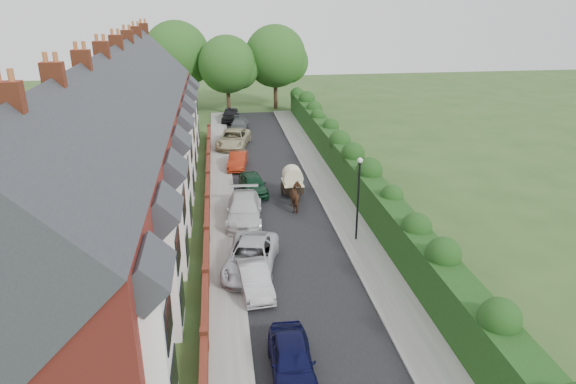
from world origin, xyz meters
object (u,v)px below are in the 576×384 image
car_silver_b (251,257)px  car_silver_a (254,278)px  car_white (244,210)px  car_black (230,115)px  car_navy (292,359)px  horse_cart (293,180)px  horse (297,197)px  car_beige (234,139)px  car_green (253,184)px  car_grey (239,125)px  car_red (238,160)px  lamppost (359,189)px

car_silver_b → car_silver_a: bearing=-77.6°
car_white → car_black: (0.03, 27.98, -0.03)m
car_navy → car_silver_b: bearing=98.1°
car_silver_a → horse_cart: (3.68, 12.01, 0.66)m
car_silver_b → horse: bearing=77.1°
car_beige → horse: horse is taller
car_green → horse: size_ratio=2.03×
car_grey → car_beige: bearing=-89.6°
car_red → car_silver_a: bearing=-81.7°
car_grey → car_green: bearing=-81.3°
car_grey → car_black: car_black is taller
car_silver_a → car_white: size_ratio=0.73×
car_silver_b → car_beige: bearing=102.4°
car_silver_a → car_grey: bearing=82.0°
car_navy → horse: 16.25m
car_navy → car_black: size_ratio=0.93×
car_silver_b → car_grey: size_ratio=1.21×
lamppost → car_red: bearing=113.2°
car_white → car_red: (0.11, 10.92, -0.14)m
car_navy → car_white: size_ratio=0.76×
car_grey → horse: 22.02m
lamppost → car_silver_b: size_ratio=0.94×
lamppost → horse: 6.33m
lamppost → horse_cart: bearing=110.2°
car_red → lamppost: bearing=-58.1°
car_silver_b → horse_cart: bearing=82.3°
car_silver_a → horse_cart: size_ratio=1.25×
car_grey → car_black: 4.77m
car_navy → horse_cart: (2.71, 18.24, 0.61)m
car_navy → car_black: 42.57m
lamppost → horse: size_ratio=2.50×
car_silver_a → car_silver_b: car_silver_b is taller
car_white → car_red: 10.92m
horse → lamppost: bearing=115.4°
car_silver_a → horse: bearing=63.0°
car_green → horse_cart: bearing=-30.9°
car_beige → horse_cart: horse_cart is taller
car_silver_b → car_white: bearing=102.4°
car_grey → horse: horse is taller
car_beige → car_silver_b: bearing=-77.8°
car_white → car_grey: (0.85, 23.28, -0.14)m
car_navy → car_silver_a: car_navy is taller
lamppost → car_white: (-6.40, 3.73, -2.50)m
car_grey → lamppost: bearing=-69.9°
car_white → horse_cart: bearing=49.3°
car_beige → car_grey: car_beige is taller
car_black → horse: horse is taller
car_navy → car_white: 14.61m
lamppost → car_navy: 12.39m
car_silver_b → car_green: bearing=97.6°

